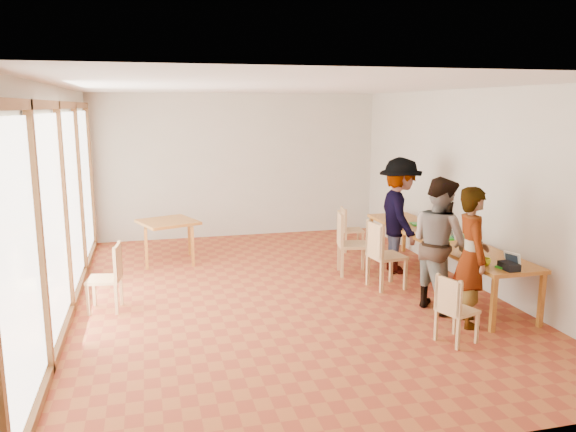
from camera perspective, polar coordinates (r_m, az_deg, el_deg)
ground at (r=8.39m, az=-0.54°, el=-7.92°), size 8.00×8.00×0.00m
wall_back at (r=11.92m, az=-5.12°, el=5.10°), size 6.00×0.10×3.00m
wall_front at (r=4.33m, az=12.09°, el=-5.69°), size 6.00×0.10×3.00m
wall_right at (r=9.20m, az=17.93°, el=2.84°), size 0.10×8.00×3.00m
window_wall at (r=7.88m, az=-21.96°, el=1.28°), size 0.10×8.00×3.00m
ceiling at (r=7.94m, az=-0.58°, el=13.15°), size 6.00×8.00×0.04m
communal_table at (r=9.03m, az=15.20°, el=-2.31°), size 0.80×4.00×0.75m
side_table at (r=10.14m, az=-12.09°, el=-0.91°), size 0.90×0.90×0.75m
chair_near at (r=6.83m, az=16.39°, el=-8.45°), size 0.48×0.48×0.44m
chair_mid at (r=8.59m, az=9.42°, el=-3.22°), size 0.54×0.54×0.55m
chair_far at (r=9.25m, az=5.97°, el=-2.11°), size 0.57×0.57×0.55m
chair_empty at (r=10.78m, az=6.09°, el=-0.87°), size 0.43×0.43×0.44m
chair_spare at (r=7.96m, az=-17.54°, el=-5.28°), size 0.48×0.48×0.49m
person_near at (r=7.39m, az=18.14°, el=-3.96°), size 0.57×0.73×1.77m
person_mid at (r=7.88m, az=15.15°, el=-2.70°), size 0.83×0.99×1.82m
person_far at (r=9.44m, az=11.25°, el=0.04°), size 0.89×1.33×1.92m
laptop_near at (r=7.53m, az=21.61°, el=-4.55°), size 0.27×0.29×0.20m
laptop_mid at (r=8.87m, az=16.13°, el=-1.95°), size 0.23×0.24×0.18m
laptop_far at (r=9.80m, az=13.18°, el=-0.55°), size 0.25×0.27×0.20m
yellow_mug at (r=7.57m, az=19.48°, el=-4.38°), size 0.12×0.12×0.09m
green_bottle at (r=8.28m, az=17.58°, el=-2.30°), size 0.07×0.07×0.28m
clear_glass at (r=9.50m, az=13.89°, el=-1.01°), size 0.07×0.07×0.09m
condiment_cup at (r=9.50m, az=13.74°, el=-1.10°), size 0.08×0.08×0.06m
pink_phone at (r=8.40m, az=15.41°, el=-2.93°), size 0.05×0.10×0.01m
black_pouch at (r=7.46m, az=21.53°, el=-4.76°), size 0.16×0.26×0.09m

